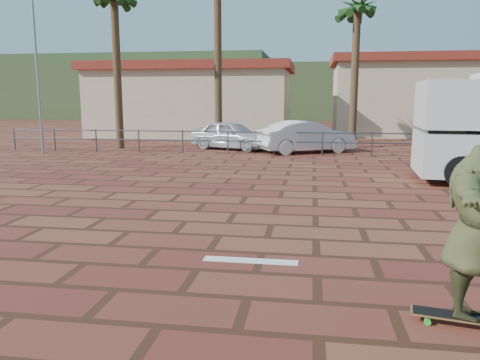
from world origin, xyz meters
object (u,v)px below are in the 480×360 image
longboard (467,318)px  skateboarder (475,233)px  car_white (306,137)px  car_silver (231,135)px

longboard → skateboarder: (0.00, 0.00, 0.92)m
longboard → car_white: 15.97m
car_white → skateboarder: bearing=159.3°
longboard → car_silver: 17.53m
car_white → longboard: bearing=159.3°
skateboarder → car_silver: skateboarder is taller
car_silver → car_white: bearing=-81.2°
car_silver → car_white: 3.59m
longboard → skateboarder: skateboarder is taller
longboard → car_white: car_white is taller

